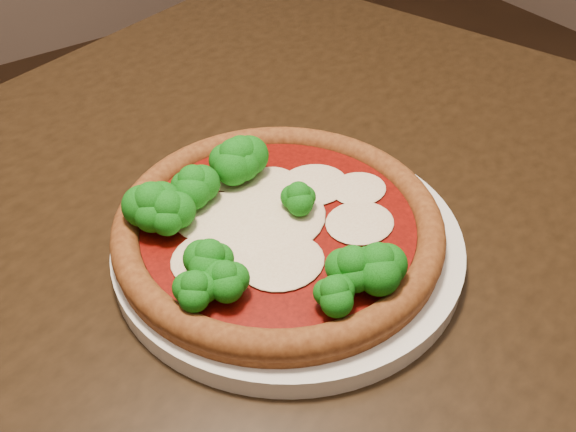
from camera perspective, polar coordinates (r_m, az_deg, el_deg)
dining_table at (r=0.65m, az=-7.14°, el=-9.22°), size 1.26×1.06×0.75m
plate at (r=0.55m, az=-0.00°, el=-2.43°), size 0.30×0.30×0.02m
pizza at (r=0.53m, az=-1.65°, el=-0.58°), size 0.28×0.28×0.06m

